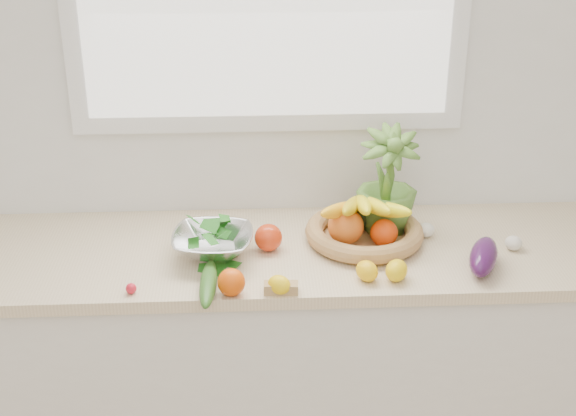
{
  "coord_description": "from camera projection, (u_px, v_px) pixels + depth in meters",
  "views": [
    {
      "loc": [
        -0.07,
        -0.33,
        2.11
      ],
      "look_at": [
        0.05,
        1.93,
        1.05
      ],
      "focal_mm": 50.0,
      "sensor_mm": 36.0,
      "label": 1
    }
  ],
  "objects": [
    {
      "name": "back_wall",
      "position": [
        268.0,
        86.0,
        2.65
      ],
      "size": [
        4.5,
        0.02,
        2.7
      ],
      "primitive_type": "cube",
      "color": "white",
      "rests_on": "ground"
    },
    {
      "name": "cucumber",
      "position": [
        208.0,
        284.0,
        2.32
      ],
      "size": [
        0.06,
        0.27,
        0.05
      ],
      "primitive_type": "ellipsoid",
      "rotation": [
        0.0,
        0.0,
        -0.03
      ],
      "color": "#2C5D1B",
      "rests_on": "countertop"
    },
    {
      "name": "garlic_b",
      "position": [
        426.0,
        230.0,
        2.64
      ],
      "size": [
        0.07,
        0.07,
        0.05
      ],
      "primitive_type": "ellipsoid",
      "rotation": [
        0.0,
        0.0,
        0.4
      ],
      "color": "white",
      "rests_on": "countertop"
    },
    {
      "name": "countertop",
      "position": [
        272.0,
        253.0,
        2.58
      ],
      "size": [
        2.24,
        0.62,
        0.04
      ],
      "primitive_type": "cube",
      "color": "beige",
      "rests_on": "counter_cabinet"
    },
    {
      "name": "potted_herb",
      "position": [
        387.0,
        181.0,
        2.6
      ],
      "size": [
        0.21,
        0.21,
        0.36
      ],
      "primitive_type": "imported",
      "rotation": [
        0.0,
        0.0,
        0.07
      ],
      "color": "#53802E",
      "rests_on": "countertop"
    },
    {
      "name": "lemon_b",
      "position": [
        397.0,
        270.0,
        2.38
      ],
      "size": [
        0.09,
        0.1,
        0.06
      ],
      "primitive_type": "ellipsoid",
      "rotation": [
        0.0,
        0.0,
        -0.47
      ],
      "color": "yellow",
      "rests_on": "countertop"
    },
    {
      "name": "colander_with_spinach",
      "position": [
        213.0,
        238.0,
        2.49
      ],
      "size": [
        0.27,
        0.27,
        0.13
      ],
      "color": "silver",
      "rests_on": "countertop"
    },
    {
      "name": "garlic_a",
      "position": [
        397.0,
        250.0,
        2.51
      ],
      "size": [
        0.07,
        0.07,
        0.05
      ],
      "primitive_type": "ellipsoid",
      "rotation": [
        0.0,
        0.0,
        -0.36
      ],
      "color": "white",
      "rests_on": "countertop"
    },
    {
      "name": "eggplant",
      "position": [
        483.0,
        257.0,
        2.43
      ],
      "size": [
        0.16,
        0.23,
        0.09
      ],
      "primitive_type": "ellipsoid",
      "rotation": [
        0.0,
        0.0,
        -0.38
      ],
      "color": "#37113E",
      "rests_on": "countertop"
    },
    {
      "name": "ginger",
      "position": [
        281.0,
        288.0,
        2.32
      ],
      "size": [
        0.1,
        0.05,
        0.03
      ],
      "primitive_type": "cube",
      "rotation": [
        0.0,
        0.0,
        -0.06
      ],
      "color": "tan",
      "rests_on": "countertop"
    },
    {
      "name": "lemon_c",
      "position": [
        279.0,
        285.0,
        2.31
      ],
      "size": [
        0.09,
        0.09,
        0.06
      ],
      "primitive_type": "ellipsoid",
      "rotation": [
        0.0,
        0.0,
        0.91
      ],
      "color": "yellow",
      "rests_on": "countertop"
    },
    {
      "name": "lemon_a",
      "position": [
        367.0,
        271.0,
        2.38
      ],
      "size": [
        0.09,
        0.1,
        0.06
      ],
      "primitive_type": "ellipsoid",
      "rotation": [
        0.0,
        0.0,
        0.43
      ],
      "color": "yellow",
      "rests_on": "countertop"
    },
    {
      "name": "apple",
      "position": [
        268.0,
        238.0,
        2.54
      ],
      "size": [
        0.09,
        0.09,
        0.09
      ],
      "primitive_type": "sphere",
      "rotation": [
        0.0,
        0.0,
        0.0
      ],
      "color": "red",
      "rests_on": "countertop"
    },
    {
      "name": "orange_loose",
      "position": [
        231.0,
        282.0,
        2.3
      ],
      "size": [
        0.1,
        0.1,
        0.08
      ],
      "primitive_type": "sphere",
      "rotation": [
        0.0,
        0.0,
        -0.27
      ],
      "color": "#E44E07",
      "rests_on": "countertop"
    },
    {
      "name": "radish",
      "position": [
        131.0,
        288.0,
        2.31
      ],
      "size": [
        0.04,
        0.04,
        0.03
      ],
      "primitive_type": "sphere",
      "rotation": [
        0.0,
        0.0,
        -0.33
      ],
      "color": "red",
      "rests_on": "countertop"
    },
    {
      "name": "counter_cabinet",
      "position": [
        273.0,
        368.0,
        2.77
      ],
      "size": [
        2.2,
        0.58,
        0.86
      ],
      "primitive_type": "cube",
      "color": "silver",
      "rests_on": "ground"
    },
    {
      "name": "garlic_c",
      "position": [
        513.0,
        243.0,
        2.55
      ],
      "size": [
        0.07,
        0.07,
        0.05
      ],
      "primitive_type": "ellipsoid",
      "rotation": [
        0.0,
        0.0,
        0.4
      ],
      "color": "white",
      "rests_on": "countertop"
    },
    {
      "name": "fruit_basket",
      "position": [
        363.0,
        226.0,
        2.59
      ],
      "size": [
        0.39,
        0.39,
        0.19
      ],
      "color": "tan",
      "rests_on": "countertop"
    }
  ]
}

